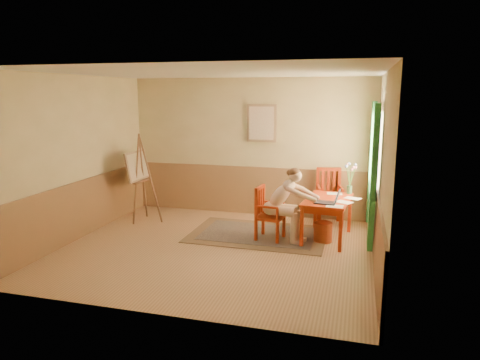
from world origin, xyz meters
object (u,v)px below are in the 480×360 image
(chair_back, at_px, (329,196))
(easel, at_px, (139,170))
(figure, at_px, (285,201))
(laptop, at_px, (329,201))
(table, at_px, (328,204))
(chair_left, at_px, (268,213))

(chair_back, bearing_deg, easel, -168.16)
(figure, bearing_deg, laptop, -0.86)
(chair_back, bearing_deg, table, -87.77)
(chair_left, relative_size, chair_back, 0.87)
(laptop, distance_m, easel, 3.75)
(table, relative_size, laptop, 2.97)
(table, relative_size, chair_left, 1.36)
(chair_left, distance_m, figure, 0.39)
(table, distance_m, figure, 0.76)
(chair_back, relative_size, easel, 0.62)
(laptop, bearing_deg, table, 97.59)
(chair_left, height_order, chair_back, chair_back)
(table, distance_m, chair_back, 0.97)
(chair_back, relative_size, figure, 0.84)
(chair_back, xyz_separation_m, laptop, (0.08, -1.29, 0.23))
(easel, bearing_deg, laptop, -8.20)
(chair_left, bearing_deg, table, 15.97)
(chair_left, xyz_separation_m, figure, (0.30, -0.04, 0.24))
(chair_back, bearing_deg, laptop, -86.39)
(chair_left, bearing_deg, easel, 169.71)
(chair_left, bearing_deg, laptop, -2.71)
(chair_back, distance_m, easel, 3.73)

